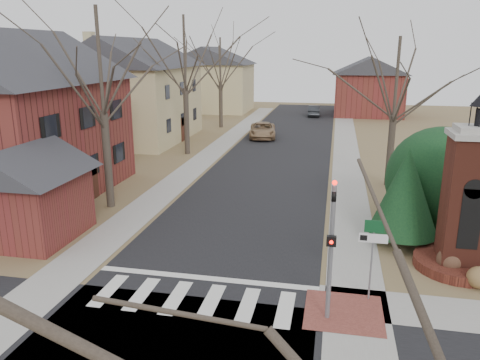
% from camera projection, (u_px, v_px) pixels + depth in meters
% --- Properties ---
extents(ground, '(120.00, 120.00, 0.00)m').
position_uv_depth(ground, '(186.00, 313.00, 14.51)').
color(ground, brown).
rests_on(ground, ground).
extents(main_street, '(8.00, 70.00, 0.01)m').
position_uv_depth(main_street, '(276.00, 157.00, 35.26)').
color(main_street, black).
rests_on(main_street, ground).
extents(crosswalk_zone, '(8.00, 2.20, 0.02)m').
position_uv_depth(crosswalk_zone, '(194.00, 300.00, 15.26)').
color(crosswalk_zone, silver).
rests_on(crosswalk_zone, ground).
extents(stop_bar, '(8.00, 0.35, 0.02)m').
position_uv_depth(stop_bar, '(206.00, 278.00, 16.68)').
color(stop_bar, silver).
rests_on(stop_bar, ground).
extents(sidewalk_right_main, '(2.00, 60.00, 0.02)m').
position_uv_depth(sidewalk_right_main, '(347.00, 161.00, 34.25)').
color(sidewalk_right_main, gray).
rests_on(sidewalk_right_main, ground).
extents(sidewalk_left, '(2.00, 60.00, 0.02)m').
position_uv_depth(sidewalk_left, '(210.00, 154.00, 36.26)').
color(sidewalk_left, gray).
rests_on(sidewalk_left, ground).
extents(curb_apron, '(2.40, 2.40, 0.02)m').
position_uv_depth(curb_apron, '(344.00, 312.00, 14.52)').
color(curb_apron, brown).
rests_on(curb_apron, ground).
extents(traffic_signal_pole, '(0.28, 0.41, 4.50)m').
position_uv_depth(traffic_signal_pole, '(331.00, 239.00, 13.52)').
color(traffic_signal_pole, slate).
rests_on(traffic_signal_pole, ground).
extents(sign_post, '(0.90, 0.07, 2.75)m').
position_uv_depth(sign_post, '(373.00, 244.00, 14.78)').
color(sign_post, slate).
rests_on(sign_post, ground).
extents(brick_gate_monument, '(3.20, 3.20, 6.47)m').
position_uv_depth(brick_gate_monument, '(465.00, 213.00, 16.89)').
color(brick_gate_monument, '#5F271C').
rests_on(brick_gate_monument, ground).
extents(house_brick_left, '(9.80, 11.80, 9.42)m').
position_uv_depth(house_brick_left, '(10.00, 111.00, 25.20)').
color(house_brick_left, maroon).
rests_on(house_brick_left, ground).
extents(house_stucco_left, '(9.80, 12.80, 9.28)m').
position_uv_depth(house_stucco_left, '(133.00, 88.00, 41.34)').
color(house_stucco_left, tan).
rests_on(house_stucco_left, ground).
extents(garage_left, '(4.80, 4.80, 4.29)m').
position_uv_depth(garage_left, '(25.00, 188.00, 19.79)').
color(garage_left, maroon).
rests_on(garage_left, ground).
extents(house_distant_left, '(10.80, 8.80, 8.53)m').
position_uv_depth(house_distant_left, '(211.00, 78.00, 60.95)').
color(house_distant_left, tan).
rests_on(house_distant_left, ground).
extents(house_distant_right, '(8.80, 8.80, 7.30)m').
position_uv_depth(house_distant_right, '(369.00, 85.00, 57.24)').
color(house_distant_right, maroon).
rests_on(house_distant_right, ground).
extents(evergreen_near, '(2.80, 2.80, 4.10)m').
position_uv_depth(evergreen_near, '(406.00, 191.00, 19.10)').
color(evergreen_near, '#473D33').
rests_on(evergreen_near, ground).
extents(evergreen_mass, '(4.80, 4.80, 4.80)m').
position_uv_depth(evergreen_mass, '(440.00, 175.00, 21.08)').
color(evergreen_mass, black).
rests_on(evergreen_mass, ground).
extents(bare_tree_0, '(8.05, 8.05, 11.15)m').
position_uv_depth(bare_tree_0, '(99.00, 53.00, 22.27)').
color(bare_tree_0, '#473D33').
rests_on(bare_tree_0, ground).
extents(bare_tree_1, '(8.40, 8.40, 11.64)m').
position_uv_depth(bare_tree_1, '(184.00, 47.00, 34.44)').
color(bare_tree_1, '#473D33').
rests_on(bare_tree_1, ground).
extents(bare_tree_2, '(7.35, 7.35, 10.19)m').
position_uv_depth(bare_tree_2, '(220.00, 58.00, 47.07)').
color(bare_tree_2, '#473D33').
rests_on(bare_tree_2, ground).
extents(bare_tree_3, '(7.00, 7.00, 9.70)m').
position_uv_depth(bare_tree_3, '(397.00, 71.00, 26.34)').
color(bare_tree_3, '#473D33').
rests_on(bare_tree_3, ground).
extents(pickup_truck, '(2.99, 5.28, 1.39)m').
position_uv_depth(pickup_truck, '(263.00, 130.00, 42.97)').
color(pickup_truck, '#997753').
rests_on(pickup_truck, ground).
extents(distant_car, '(1.50, 3.98, 1.30)m').
position_uv_depth(distant_car, '(314.00, 111.00, 56.86)').
color(distant_car, '#2C2F32').
rests_on(distant_car, ground).
extents(dry_shrub_left, '(0.93, 0.93, 0.93)m').
position_uv_depth(dry_shrub_left, '(450.00, 260.00, 17.06)').
color(dry_shrub_left, '#513525').
rests_on(dry_shrub_left, ground).
extents(dry_shrub_right, '(0.77, 0.77, 0.77)m').
position_uv_depth(dry_shrub_right, '(478.00, 278.00, 15.94)').
color(dry_shrub_right, brown).
rests_on(dry_shrub_right, ground).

